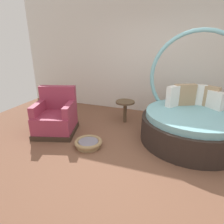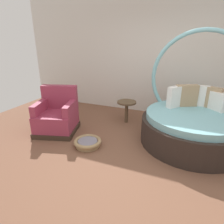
# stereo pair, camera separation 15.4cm
# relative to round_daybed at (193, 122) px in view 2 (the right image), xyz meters

# --- Properties ---
(ground_plane) EXTENTS (8.00, 8.00, 0.02)m
(ground_plane) POSITION_rel_round_daybed_xyz_m (-0.77, -1.09, -0.42)
(ground_plane) COLOR brown
(back_wall) EXTENTS (8.00, 0.12, 2.98)m
(back_wall) POSITION_rel_round_daybed_xyz_m (-0.77, 1.35, 1.08)
(back_wall) COLOR silver
(back_wall) RESTS_ON ground_plane
(round_daybed) EXTENTS (1.88, 1.88, 2.07)m
(round_daybed) POSITION_rel_round_daybed_xyz_m (0.00, 0.00, 0.00)
(round_daybed) COLOR #2D231E
(round_daybed) RESTS_ON ground_plane
(red_armchair) EXTENTS (0.99, 0.99, 0.94)m
(red_armchair) POSITION_rel_round_daybed_xyz_m (-2.66, -0.62, -0.08)
(red_armchair) COLOR #38281E
(red_armchair) RESTS_ON ground_plane
(pet_basket) EXTENTS (0.51, 0.51, 0.13)m
(pet_basket) POSITION_rel_round_daybed_xyz_m (-1.75, -0.95, -0.34)
(pet_basket) COLOR #9E7F56
(pet_basket) RESTS_ON ground_plane
(side_table) EXTENTS (0.44, 0.44, 0.52)m
(side_table) POSITION_rel_round_daybed_xyz_m (-1.45, 0.38, 0.02)
(side_table) COLOR brown
(side_table) RESTS_ON ground_plane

